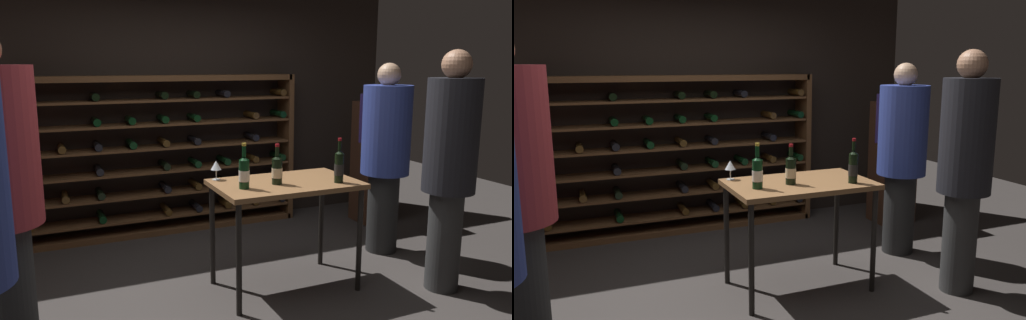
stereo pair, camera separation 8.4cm
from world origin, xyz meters
The scene contains 11 objects.
ground_plane centered at (0.00, 0.00, 0.00)m, with size 10.26×10.26×0.00m, color #383330.
back_wall centered at (0.00, 2.13, 1.43)m, with size 5.43×0.10×2.86m, color black.
wine_rack centered at (-0.14, 1.92, 0.84)m, with size 3.01×0.32×1.71m.
tasting_table centered at (0.41, 0.11, 0.80)m, with size 1.15×0.70×0.90m.
person_bystander_dark_jacket centered at (1.58, -0.43, 1.07)m, with size 0.41×0.41×1.94m.
person_bystander_red_print centered at (1.67, 0.47, 1.01)m, with size 0.46×0.46×1.84m.
display_cabinet centered at (2.20, 1.32, 0.70)m, with size 0.44×0.36×1.40m, color #4C2D1E.
wine_bottle_red_label centered at (0.78, -0.09, 1.03)m, with size 0.07×0.07×0.36m.
wine_bottle_amber_reserve centered at (0.02, 0.03, 1.02)m, with size 0.08×0.08×0.35m.
wine_bottle_green_slim centered at (0.31, 0.06, 1.01)m, with size 0.08×0.08×0.32m.
wine_glass_stemmed_center centered at (-0.08, 0.39, 1.01)m, with size 0.09×0.09×0.16m.
Camera 1 is at (-1.37, -3.37, 1.83)m, focal length 35.13 mm.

